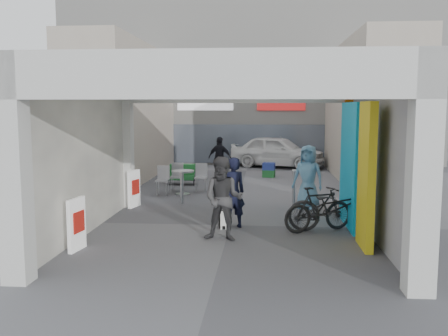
# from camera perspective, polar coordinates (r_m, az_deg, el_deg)

# --- Properties ---
(ground) EXTENTS (90.00, 90.00, 0.00)m
(ground) POSITION_cam_1_polar(r_m,az_deg,el_deg) (11.51, 0.74, -6.56)
(ground) COLOR #57575C
(ground) RESTS_ON ground
(arcade_canopy) EXTENTS (6.40, 6.45, 6.40)m
(arcade_canopy) POSITION_cam_1_polar(r_m,az_deg,el_deg) (10.35, 3.43, 4.80)
(arcade_canopy) COLOR silver
(arcade_canopy) RESTS_ON ground
(far_building) EXTENTS (18.00, 4.08, 8.00)m
(far_building) POSITION_cam_1_polar(r_m,az_deg,el_deg) (25.20, 2.98, 9.90)
(far_building) COLOR silver
(far_building) RESTS_ON ground
(plaza_bldg_left) EXTENTS (2.00, 9.00, 5.00)m
(plaza_bldg_left) POSITION_cam_1_polar(r_m,az_deg,el_deg) (19.40, -11.14, 6.26)
(plaza_bldg_left) COLOR #B4A895
(plaza_bldg_left) RESTS_ON ground
(plaza_bldg_right) EXTENTS (2.00, 9.00, 5.00)m
(plaza_bldg_right) POSITION_cam_1_polar(r_m,az_deg,el_deg) (19.04, 16.09, 6.11)
(plaza_bldg_right) COLOR #B4A895
(plaza_bldg_right) RESTS_ON ground
(bollard_left) EXTENTS (0.09, 0.09, 0.91)m
(bollard_left) POSITION_cam_1_polar(r_m,az_deg,el_deg) (13.99, -4.85, -2.26)
(bollard_left) COLOR #979A9F
(bollard_left) RESTS_ON ground
(bollard_center) EXTENTS (0.09, 0.09, 0.89)m
(bollard_center) POSITION_cam_1_polar(r_m,az_deg,el_deg) (13.69, 1.80, -2.49)
(bollard_center) COLOR #979A9F
(bollard_center) RESTS_ON ground
(bollard_right) EXTENTS (0.09, 0.09, 0.98)m
(bollard_right) POSITION_cam_1_polar(r_m,az_deg,el_deg) (13.84, 7.99, -2.27)
(bollard_right) COLOR #979A9F
(bollard_right) RESTS_ON ground
(advert_board_near) EXTENTS (0.17, 0.56, 1.00)m
(advert_board_near) POSITION_cam_1_polar(r_m,az_deg,el_deg) (9.83, -16.48, -6.16)
(advert_board_near) COLOR white
(advert_board_near) RESTS_ON ground
(advert_board_far) EXTENTS (0.22, 0.55, 1.00)m
(advert_board_far) POSITION_cam_1_polar(r_m,az_deg,el_deg) (13.71, -10.23, -2.32)
(advert_board_far) COLOR white
(advert_board_far) RESTS_ON ground
(cafe_set) EXTENTS (1.48, 1.20, 0.90)m
(cafe_set) POSITION_cam_1_polar(r_m,az_deg,el_deg) (15.85, -4.98, -1.69)
(cafe_set) COLOR #A8A8AD
(cafe_set) RESTS_ON ground
(produce_stand) EXTENTS (1.06, 0.58, 0.70)m
(produce_stand) POSITION_cam_1_polar(r_m,az_deg,el_deg) (17.52, -4.81, -0.98)
(produce_stand) COLOR black
(produce_stand) RESTS_ON ground
(crate_stack) EXTENTS (0.51, 0.43, 0.56)m
(crate_stack) POSITION_cam_1_polar(r_m,az_deg,el_deg) (19.37, 5.14, -0.22)
(crate_stack) COLOR #195A26
(crate_stack) RESTS_ON ground
(border_collie) EXTENTS (0.23, 0.46, 0.63)m
(border_collie) POSITION_cam_1_polar(r_m,az_deg,el_deg) (11.17, 0.01, -5.66)
(border_collie) COLOR black
(border_collie) RESTS_ON ground
(man_with_dog) EXTENTS (0.68, 0.57, 1.59)m
(man_with_dog) POSITION_cam_1_polar(r_m,az_deg,el_deg) (11.14, 1.00, -2.84)
(man_with_dog) COLOR black
(man_with_dog) RESTS_ON ground
(man_back_turned) EXTENTS (0.91, 0.75, 1.71)m
(man_back_turned) POSITION_cam_1_polar(r_m,az_deg,el_deg) (10.07, -0.06, -3.56)
(man_back_turned) COLOR #39383B
(man_back_turned) RESTS_ON ground
(man_elderly) EXTENTS (0.98, 0.83, 1.70)m
(man_elderly) POSITION_cam_1_polar(r_m,az_deg,el_deg) (13.46, 9.58, -1.00)
(man_elderly) COLOR #6198BD
(man_elderly) RESTS_ON ground
(man_crates) EXTENTS (1.01, 0.67, 1.60)m
(man_crates) POSITION_cam_1_polar(r_m,az_deg,el_deg) (18.66, -0.46, 1.13)
(man_crates) COLOR black
(man_crates) RESTS_ON ground
(bicycle_front) EXTENTS (2.04, 0.76, 1.06)m
(bicycle_front) POSITION_cam_1_polar(r_m,az_deg,el_deg) (11.06, 12.59, -4.46)
(bicycle_front) COLOR black
(bicycle_front) RESTS_ON ground
(bicycle_rear) EXTENTS (1.69, 1.13, 0.99)m
(bicycle_rear) POSITION_cam_1_polar(r_m,az_deg,el_deg) (11.04, 10.74, -4.63)
(bicycle_rear) COLOR black
(bicycle_rear) RESTS_ON ground
(white_van) EXTENTS (4.53, 3.07, 1.43)m
(white_van) POSITION_cam_1_polar(r_m,az_deg,el_deg) (22.59, 6.12, 1.90)
(white_van) COLOR white
(white_van) RESTS_ON ground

